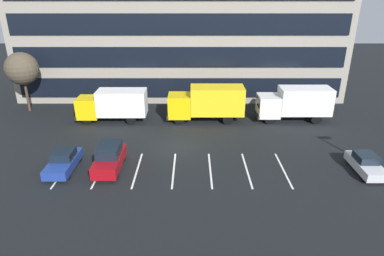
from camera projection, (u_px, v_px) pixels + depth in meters
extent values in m
plane|color=black|center=(175.00, 148.00, 29.38)|extent=(120.00, 120.00, 0.00)
cube|color=gray|center=(179.00, 21.00, 42.54)|extent=(39.31, 11.72, 18.00)
cube|color=black|center=(179.00, 88.00, 39.77)|extent=(37.74, 0.16, 2.30)
cube|color=black|center=(178.00, 57.00, 38.39)|extent=(37.74, 0.16, 2.30)
cube|color=black|center=(178.00, 24.00, 37.00)|extent=(37.74, 0.16, 2.30)
cube|color=silver|center=(63.00, 170.00, 25.73)|extent=(0.14, 5.40, 0.01)
cube|color=silver|center=(99.00, 170.00, 25.74)|extent=(0.14, 5.40, 0.01)
cube|color=silver|center=(136.00, 170.00, 25.76)|extent=(0.14, 5.40, 0.01)
cube|color=silver|center=(172.00, 170.00, 25.77)|extent=(0.14, 5.40, 0.01)
cube|color=silver|center=(209.00, 170.00, 25.78)|extent=(0.14, 5.40, 0.01)
cube|color=silver|center=(245.00, 170.00, 25.79)|extent=(0.14, 5.40, 0.01)
cube|color=silver|center=(282.00, 170.00, 25.81)|extent=(0.14, 5.40, 0.01)
cube|color=white|center=(267.00, 106.00, 34.92)|extent=(2.20, 2.40, 2.20)
cube|color=black|center=(257.00, 102.00, 34.75)|extent=(0.06, 2.02, 0.97)
cube|color=white|center=(303.00, 100.00, 34.72)|extent=(5.20, 2.50, 2.70)
cube|color=black|center=(255.00, 114.00, 35.28)|extent=(0.20, 2.40, 0.40)
cylinder|color=black|center=(268.00, 119.00, 34.39)|extent=(1.00, 0.30, 1.00)
cylinder|color=black|center=(264.00, 112.00, 36.29)|extent=(1.00, 0.30, 1.00)
cylinder|color=black|center=(314.00, 119.00, 34.41)|extent=(1.00, 0.30, 1.00)
cylinder|color=black|center=(308.00, 112.00, 36.31)|extent=(1.00, 0.30, 1.00)
cube|color=yellow|center=(87.00, 107.00, 34.63)|extent=(2.09, 2.28, 2.09)
cube|color=black|center=(76.00, 104.00, 34.47)|extent=(0.06, 1.91, 0.92)
cube|color=white|center=(120.00, 103.00, 34.45)|extent=(4.93, 2.37, 2.56)
cube|color=black|center=(77.00, 116.00, 34.97)|extent=(0.19, 2.28, 0.38)
cylinder|color=black|center=(85.00, 120.00, 34.13)|extent=(0.95, 0.28, 0.95)
cylinder|color=black|center=(91.00, 114.00, 35.94)|extent=(0.95, 0.28, 0.95)
cylinder|color=black|center=(130.00, 120.00, 34.15)|extent=(0.95, 0.28, 0.95)
cylinder|color=black|center=(133.00, 114.00, 35.96)|extent=(0.95, 0.28, 0.95)
cube|color=yellow|center=(178.00, 105.00, 34.74)|extent=(2.29, 2.50, 2.29)
cube|color=black|center=(167.00, 101.00, 34.56)|extent=(0.06, 2.10, 1.01)
cube|color=yellow|center=(215.00, 100.00, 34.53)|extent=(5.42, 2.60, 2.81)
cube|color=black|center=(167.00, 114.00, 35.11)|extent=(0.21, 2.50, 0.42)
cylinder|color=black|center=(178.00, 120.00, 34.18)|extent=(1.04, 0.31, 1.04)
cylinder|color=black|center=(179.00, 112.00, 36.17)|extent=(1.04, 0.31, 1.04)
cylinder|color=black|center=(226.00, 119.00, 34.21)|extent=(1.04, 0.31, 1.04)
cylinder|color=black|center=(224.00, 112.00, 36.19)|extent=(1.04, 0.31, 1.04)
cube|color=silver|center=(364.00, 165.00, 25.34)|extent=(1.63, 3.89, 0.63)
cube|color=black|center=(364.00, 157.00, 25.29)|extent=(1.43, 1.64, 0.54)
cylinder|color=black|center=(381.00, 177.00, 24.29)|extent=(0.20, 0.54, 0.54)
cylinder|color=black|center=(362.00, 177.00, 24.28)|extent=(0.20, 0.54, 0.54)
cylinder|color=black|center=(365.00, 160.00, 26.59)|extent=(0.20, 0.54, 0.54)
cylinder|color=black|center=(347.00, 161.00, 26.59)|extent=(0.20, 0.54, 0.54)
cube|color=navy|center=(62.00, 163.00, 25.51)|extent=(1.75, 4.17, 0.68)
cube|color=black|center=(62.00, 155.00, 25.46)|extent=(1.54, 1.75, 0.58)
cylinder|color=black|center=(66.00, 176.00, 24.39)|extent=(0.21, 0.58, 0.58)
cylinder|color=black|center=(46.00, 176.00, 24.39)|extent=(0.21, 0.58, 0.58)
cylinder|color=black|center=(78.00, 159.00, 26.86)|extent=(0.21, 0.58, 0.58)
cylinder|color=black|center=(59.00, 159.00, 26.85)|extent=(0.21, 0.58, 0.58)
cube|color=maroon|center=(108.00, 161.00, 25.56)|extent=(1.82, 4.30, 0.89)
cube|color=black|center=(108.00, 150.00, 25.43)|extent=(1.61, 2.37, 0.80)
cylinder|color=black|center=(115.00, 175.00, 24.44)|extent=(0.21, 0.64, 0.64)
cylinder|color=black|center=(93.00, 175.00, 24.43)|extent=(0.21, 0.64, 0.64)
cylinder|color=black|center=(122.00, 157.00, 26.98)|extent=(0.21, 0.64, 0.64)
cylinder|color=black|center=(102.00, 157.00, 26.98)|extent=(0.21, 0.64, 0.64)
cylinder|color=#473323|center=(25.00, 96.00, 37.45)|extent=(0.28, 0.28, 3.45)
sphere|color=#4C4233|center=(20.00, 69.00, 36.26)|extent=(3.51, 3.51, 3.51)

